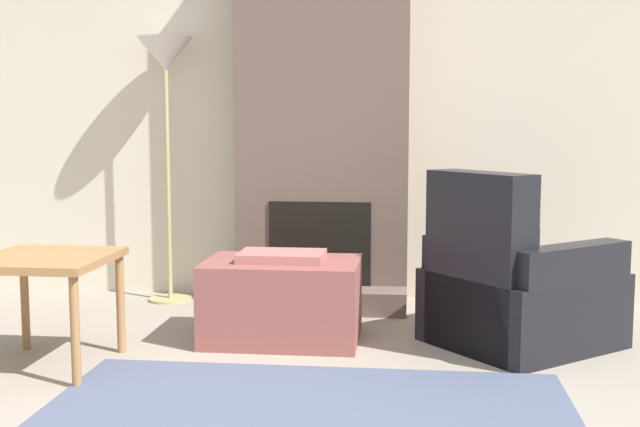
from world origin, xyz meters
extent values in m
cube|color=beige|center=(0.00, 2.94, 1.30)|extent=(6.88, 0.06, 2.60)
cube|color=brown|center=(0.00, 2.74, 1.30)|extent=(1.15, 0.34, 2.60)
cube|color=brown|center=(0.00, 2.45, 0.08)|extent=(1.15, 0.26, 0.15)
cube|color=black|center=(0.00, 2.57, 0.43)|extent=(0.67, 0.02, 0.56)
cube|color=#8C4C47|center=(-0.12, 1.74, 0.23)|extent=(0.86, 0.58, 0.46)
cube|color=#A56660|center=(-0.12, 1.74, 0.48)|extent=(0.47, 0.32, 0.05)
cube|color=black|center=(1.22, 1.82, 0.21)|extent=(1.18, 1.17, 0.41)
cube|color=black|center=(0.96, 1.60, 0.48)|extent=(0.56, 0.61, 0.97)
cube|color=black|center=(1.42, 1.58, 0.30)|extent=(0.71, 0.63, 0.60)
cube|color=black|center=(1.01, 2.06, 0.30)|extent=(0.71, 0.63, 0.60)
cube|color=#9E7042|center=(-1.21, 1.12, 0.55)|extent=(0.62, 0.66, 0.04)
cylinder|color=#9E7042|center=(-0.94, 0.83, 0.26)|extent=(0.04, 0.04, 0.53)
cylinder|color=#9E7042|center=(-1.48, 1.41, 0.26)|extent=(0.04, 0.04, 0.53)
cylinder|color=#9E7042|center=(-0.94, 1.41, 0.26)|extent=(0.04, 0.04, 0.53)
cylinder|color=tan|center=(-1.05, 2.66, 0.01)|extent=(0.29, 0.29, 0.02)
cylinder|color=tan|center=(-1.05, 2.66, 0.80)|extent=(0.03, 0.03, 1.56)
cone|color=silver|center=(-1.05, 2.66, 1.68)|extent=(0.37, 0.37, 0.22)
cube|color=#4C5670|center=(0.17, 0.65, 0.01)|extent=(2.27, 1.16, 0.01)
camera|label=1|loc=(0.59, -2.64, 1.23)|focal=45.00mm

